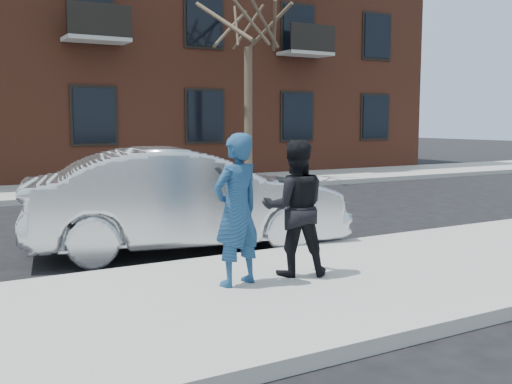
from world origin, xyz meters
TOP-DOWN VIEW (x-y plane):
  - ground at (0.00, 0.00)m, footprint 100.00×100.00m
  - near_sidewalk at (0.00, -0.25)m, footprint 50.00×3.50m
  - near_curb at (0.00, 1.55)m, footprint 50.00×0.10m
  - far_sidewalk at (0.00, 11.25)m, footprint 50.00×3.50m
  - far_curb at (0.00, 9.45)m, footprint 50.00×0.10m
  - apartment_building at (2.00, 18.00)m, footprint 24.30×10.30m
  - street_tree at (4.50, 11.00)m, footprint 3.60×3.60m
  - silver_sedan at (-1.23, 2.73)m, footprint 5.14×2.61m
  - man_hoodie at (-1.73, 0.12)m, footprint 0.72×0.55m
  - man_peacoat at (-0.90, 0.17)m, footprint 0.98×0.89m

SIDE VIEW (x-z plane):
  - ground at x=0.00m, z-range 0.00..0.00m
  - near_sidewalk at x=0.00m, z-range 0.00..0.15m
  - near_curb at x=0.00m, z-range 0.00..0.15m
  - far_sidewalk at x=0.00m, z-range 0.00..0.15m
  - far_curb at x=0.00m, z-range 0.00..0.15m
  - silver_sedan at x=-1.23m, z-range 0.00..1.61m
  - man_peacoat at x=-0.90m, z-range 0.15..1.80m
  - man_hoodie at x=-1.73m, z-range 0.15..1.90m
  - street_tree at x=4.50m, z-range 2.12..8.92m
  - apartment_building at x=2.00m, z-range 0.01..12.31m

